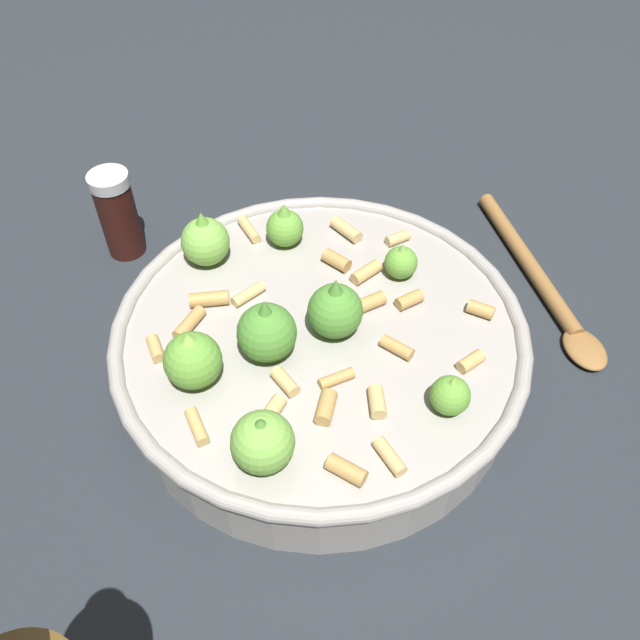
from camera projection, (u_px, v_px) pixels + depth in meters
The scene contains 4 objects.
ground_plane at pixel (320, 372), 0.60m from camera, with size 2.40×2.40×0.00m, color #23282D.
cooking_pan at pixel (317, 345), 0.57m from camera, with size 0.35×0.35×0.12m.
pepper_shaker at pixel (118, 214), 0.67m from camera, with size 0.04×0.04×0.10m.
wooden_spoon at pixel (542, 284), 0.66m from camera, with size 0.21×0.19×0.02m.
Camera 1 is at (-0.20, 0.30, 0.47)m, focal length 36.84 mm.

